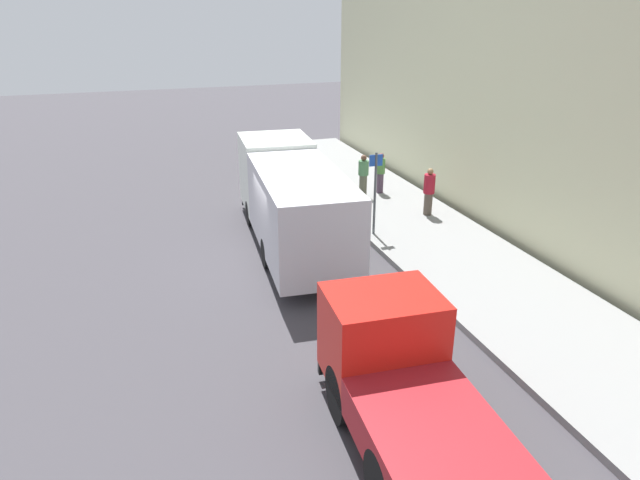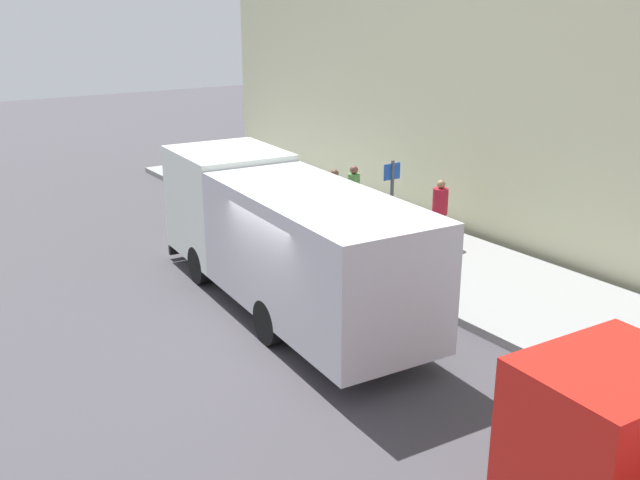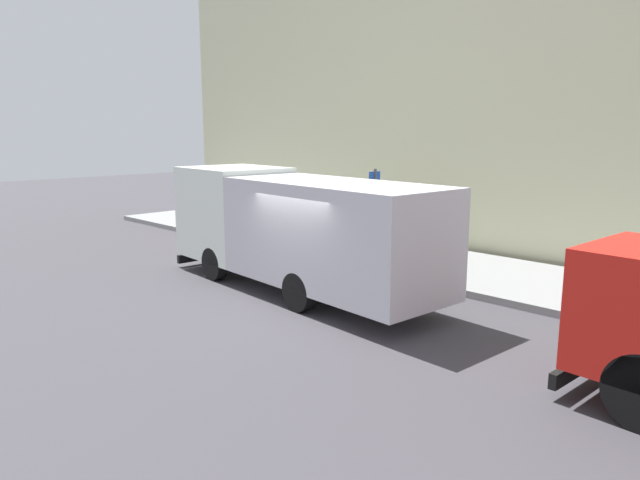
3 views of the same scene
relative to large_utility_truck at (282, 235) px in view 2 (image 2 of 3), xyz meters
The scene contains 9 objects.
ground 2.09m from the large_utility_truck, 118.17° to the right, with size 80.00×80.00×0.00m, color #403D43.
sidewalk 4.81m from the large_utility_truck, 15.12° to the right, with size 4.08×30.00×0.18m, color gray.
building_facade 7.97m from the large_utility_truck, ahead, with size 0.50×30.00×10.66m, color beige.
large_utility_truck is the anchor object (origin of this frame).
pedestrian_walking 5.30m from the large_utility_truck, 42.60° to the left, with size 0.56×0.56×1.64m.
pedestrian_standing 5.34m from the large_utility_truck, ahead, with size 0.42×0.42×1.69m.
pedestrian_third 6.04m from the large_utility_truck, 38.75° to the left, with size 0.49×0.49×1.60m.
traffic_cone_orange 5.54m from the large_utility_truck, 58.47° to the left, with size 0.39×0.39×0.56m, color orange.
street_sign_post 2.71m from the large_utility_truck, ahead, with size 0.44×0.08×2.70m.
Camera 2 is at (-6.65, -10.76, 6.11)m, focal length 40.23 mm.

